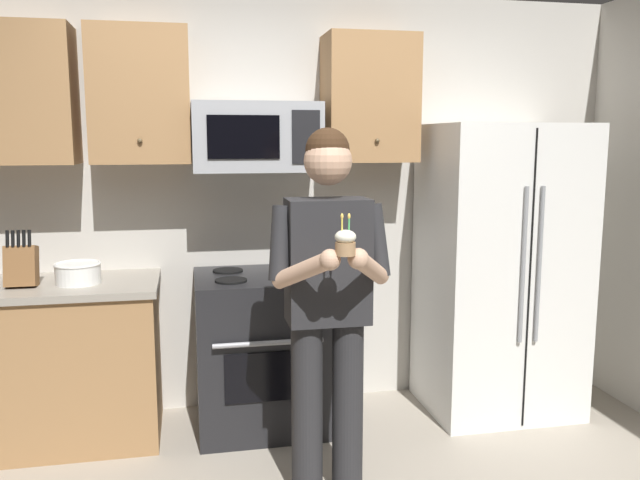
{
  "coord_description": "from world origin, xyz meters",
  "views": [
    {
      "loc": [
        -0.56,
        -2.36,
        1.71
      ],
      "look_at": [
        0.04,
        0.53,
        1.25
      ],
      "focal_mm": 36.49,
      "sensor_mm": 36.0,
      "label": 1
    }
  ],
  "objects_px": {
    "refrigerator": "(500,270)",
    "knife_block": "(21,265)",
    "microwave": "(256,137)",
    "oven_range": "(261,350)",
    "person": "(328,294)",
    "cupcake": "(345,242)",
    "bowl_large_white": "(78,273)"
  },
  "relations": [
    {
      "from": "knife_block",
      "to": "person",
      "type": "distance_m",
      "value": 1.72
    },
    {
      "from": "oven_range",
      "to": "microwave",
      "type": "bearing_deg",
      "value": 89.98
    },
    {
      "from": "refrigerator",
      "to": "knife_block",
      "type": "distance_m",
      "value": 2.8
    },
    {
      "from": "refrigerator",
      "to": "microwave",
      "type": "bearing_deg",
      "value": 173.97
    },
    {
      "from": "knife_block",
      "to": "bowl_large_white",
      "type": "height_order",
      "value": "knife_block"
    },
    {
      "from": "refrigerator",
      "to": "cupcake",
      "type": "xyz_separation_m",
      "value": [
        -1.28,
        -1.13,
        0.39
      ]
    },
    {
      "from": "microwave",
      "to": "knife_block",
      "type": "bearing_deg",
      "value": -173.44
    },
    {
      "from": "person",
      "to": "cupcake",
      "type": "bearing_deg",
      "value": -90.0
    },
    {
      "from": "bowl_large_white",
      "to": "microwave",
      "type": "bearing_deg",
      "value": 7.56
    },
    {
      "from": "microwave",
      "to": "person",
      "type": "distance_m",
      "value": 1.23
    },
    {
      "from": "bowl_large_white",
      "to": "cupcake",
      "type": "relative_size",
      "value": 1.44
    },
    {
      "from": "cupcake",
      "to": "bowl_large_white",
      "type": "bearing_deg",
      "value": 136.78
    },
    {
      "from": "refrigerator",
      "to": "bowl_large_white",
      "type": "relative_size",
      "value": 7.17
    },
    {
      "from": "bowl_large_white",
      "to": "refrigerator",
      "type": "bearing_deg",
      "value": -0.56
    },
    {
      "from": "oven_range",
      "to": "refrigerator",
      "type": "xyz_separation_m",
      "value": [
        1.5,
        -0.04,
        0.44
      ]
    },
    {
      "from": "knife_block",
      "to": "bowl_large_white",
      "type": "bearing_deg",
      "value": 2.98
    },
    {
      "from": "refrigerator",
      "to": "knife_block",
      "type": "xyz_separation_m",
      "value": [
        -2.79,
        0.01,
        0.14
      ]
    },
    {
      "from": "knife_block",
      "to": "refrigerator",
      "type": "bearing_deg",
      "value": -0.2
    },
    {
      "from": "oven_range",
      "to": "microwave",
      "type": "xyz_separation_m",
      "value": [
        0.0,
        0.12,
        1.26
      ]
    },
    {
      "from": "person",
      "to": "cupcake",
      "type": "relative_size",
      "value": 10.13
    },
    {
      "from": "oven_range",
      "to": "cupcake",
      "type": "height_order",
      "value": "cupcake"
    },
    {
      "from": "oven_range",
      "to": "refrigerator",
      "type": "bearing_deg",
      "value": -1.5
    },
    {
      "from": "bowl_large_white",
      "to": "person",
      "type": "bearing_deg",
      "value": -33.93
    },
    {
      "from": "oven_range",
      "to": "bowl_large_white",
      "type": "relative_size",
      "value": 3.71
    },
    {
      "from": "oven_range",
      "to": "bowl_large_white",
      "type": "bearing_deg",
      "value": -179.17
    },
    {
      "from": "microwave",
      "to": "bowl_large_white",
      "type": "xyz_separation_m",
      "value": [
        -1.01,
        -0.13,
        -0.74
      ]
    },
    {
      "from": "refrigerator",
      "to": "bowl_large_white",
      "type": "bearing_deg",
      "value": 179.44
    },
    {
      "from": "microwave",
      "to": "knife_block",
      "type": "relative_size",
      "value": 2.31
    },
    {
      "from": "oven_range",
      "to": "knife_block",
      "type": "distance_m",
      "value": 1.42
    },
    {
      "from": "cupcake",
      "to": "knife_block",
      "type": "bearing_deg",
      "value": 143.02
    },
    {
      "from": "oven_range",
      "to": "microwave",
      "type": "height_order",
      "value": "microwave"
    },
    {
      "from": "microwave",
      "to": "cupcake",
      "type": "xyz_separation_m",
      "value": [
        0.22,
        -1.29,
        -0.43
      ]
    }
  ]
}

